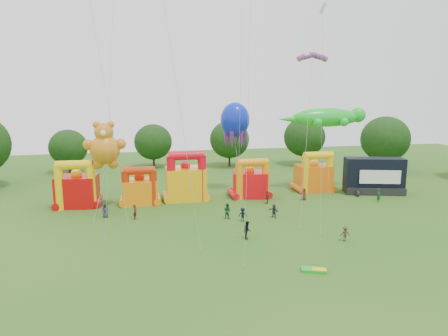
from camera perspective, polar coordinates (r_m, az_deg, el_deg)
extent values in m
plane|color=#245518|center=(32.99, 8.39, -16.38)|extent=(160.00, 160.00, 0.00)
cylinder|color=#352314|center=(84.52, 21.83, 0.80)|extent=(0.44, 0.44, 3.72)
ellipsoid|color=#163510|center=(83.95, 22.04, 3.86)|extent=(9.30, 9.30, 8.89)
cylinder|color=#352314|center=(87.64, 11.31, 1.59)|extent=(0.44, 0.44, 3.51)
ellipsoid|color=#163510|center=(87.10, 11.41, 4.38)|extent=(8.77, 8.78, 8.39)
cylinder|color=#352314|center=(84.27, 0.78, 1.37)|extent=(0.44, 0.44, 3.30)
ellipsoid|color=#163510|center=(83.73, 0.79, 4.10)|extent=(8.25, 8.25, 7.88)
cylinder|color=#352314|center=(84.28, -10.00, 1.14)|extent=(0.44, 0.44, 3.09)
ellipsoid|color=#163510|center=(83.77, -10.08, 3.69)|extent=(7.72, 7.72, 7.38)
cylinder|color=#352314|center=(82.75, -21.20, 0.35)|extent=(0.44, 0.44, 2.88)
ellipsoid|color=#163510|center=(82.25, -21.36, 2.77)|extent=(7.20, 7.20, 6.88)
cube|color=red|center=(57.37, -20.19, -3.11)|extent=(5.60, 4.73, 4.14)
cylinder|color=yellow|center=(56.10, -22.47, -2.63)|extent=(1.12, 1.12, 5.91)
cylinder|color=yellow|center=(55.48, -18.43, -2.50)|extent=(1.12, 1.12, 5.91)
cylinder|color=yellow|center=(55.21, -20.65, 0.42)|extent=(4.53, 1.18, 1.18)
sphere|color=yellow|center=(56.90, -20.34, -0.79)|extent=(1.40, 1.40, 1.40)
cube|color=orange|center=(56.47, -11.93, -3.28)|extent=(4.81, 3.91, 3.40)
cylinder|color=red|center=(55.03, -13.85, -2.94)|extent=(1.03, 1.03, 4.85)
cylinder|color=red|center=(55.01, -10.06, -2.80)|extent=(1.03, 1.03, 4.85)
cylinder|color=red|center=(54.50, -12.05, -0.39)|extent=(4.15, 1.08, 1.08)
sphere|color=red|center=(56.05, -12.00, -1.29)|extent=(1.40, 1.40, 1.40)
cube|color=#FFAE0D|center=(57.58, -5.50, -2.22)|extent=(5.52, 4.42, 4.62)
cylinder|color=red|center=(55.63, -7.53, -1.66)|extent=(1.21, 1.21, 6.60)
cylinder|color=red|center=(56.10, -3.16, -1.49)|extent=(1.21, 1.21, 6.60)
cylinder|color=red|center=(55.24, -5.39, 1.78)|extent=(4.89, 1.27, 1.27)
sphere|color=red|center=(57.07, -5.55, 0.34)|extent=(1.40, 1.40, 1.40)
cube|color=red|center=(59.01, 3.69, -2.31)|extent=(5.66, 4.89, 3.75)
cylinder|color=orange|center=(56.99, 2.21, -1.92)|extent=(1.09, 1.09, 5.36)
cylinder|color=orange|center=(58.04, 5.92, -1.75)|extent=(1.09, 1.09, 5.36)
cylinder|color=orange|center=(56.98, 4.11, 0.80)|extent=(4.42, 1.15, 1.15)
sphere|color=orange|center=(58.57, 3.71, -0.24)|extent=(1.40, 1.40, 1.40)
cube|color=orange|center=(64.31, 12.61, -1.35)|extent=(5.46, 4.51, 4.05)
cylinder|color=yellow|center=(61.99, 11.51, -0.93)|extent=(1.14, 1.14, 5.78)
cylinder|color=yellow|center=(63.68, 14.84, -0.77)|extent=(1.14, 1.14, 5.78)
cylinder|color=yellow|center=(62.33, 13.31, 1.76)|extent=(4.60, 1.19, 1.19)
sphere|color=yellow|center=(63.89, 12.69, 0.69)|extent=(1.40, 1.40, 1.40)
cube|color=black|center=(65.26, 20.57, -2.93)|extent=(9.23, 5.45, 1.10)
cube|color=black|center=(64.88, 20.63, -0.55)|extent=(9.12, 5.04, 4.34)
cube|color=white|center=(63.59, 21.40, -1.21)|extent=(5.79, 1.67, 2.04)
cylinder|color=black|center=(62.42, 18.50, -3.52)|extent=(0.30, 0.90, 0.90)
cylinder|color=black|center=(66.16, 23.71, -3.10)|extent=(0.30, 0.90, 0.90)
sphere|color=orange|center=(54.78, -16.66, 2.53)|extent=(3.89, 3.89, 3.89)
sphere|color=orange|center=(54.53, -16.78, 4.92)|extent=(2.48, 2.48, 2.48)
sphere|color=orange|center=(54.54, -17.76, 5.90)|extent=(0.97, 0.97, 0.97)
sphere|color=orange|center=(54.39, -15.90, 5.98)|extent=(0.97, 0.97, 0.97)
sphere|color=orange|center=(54.91, -18.81, 3.17)|extent=(1.41, 1.41, 1.41)
sphere|color=orange|center=(54.56, -14.56, 3.35)|extent=(1.41, 1.41, 1.41)
sphere|color=orange|center=(55.13, -17.57, 0.67)|extent=(1.59, 1.59, 1.59)
sphere|color=orange|center=(54.96, -15.55, 0.74)|extent=(1.59, 1.59, 1.59)
sphere|color=white|center=(53.35, -16.89, 4.81)|extent=(0.71, 0.71, 0.71)
ellipsoid|color=green|center=(65.03, 14.36, 7.02)|extent=(11.23, 3.51, 2.98)
sphere|color=green|center=(67.60, 18.58, 7.20)|extent=(2.41, 2.41, 2.41)
cone|color=green|center=(62.74, 9.64, 6.89)|extent=(4.39, 1.75, 1.75)
sphere|color=green|center=(67.61, 15.36, 6.53)|extent=(1.32, 1.32, 1.32)
sphere|color=green|center=(64.52, 16.78, 6.30)|extent=(1.32, 1.32, 1.32)
sphere|color=green|center=(65.73, 11.93, 6.58)|extent=(1.32, 1.32, 1.32)
sphere|color=green|center=(62.54, 13.23, 6.35)|extent=(1.32, 1.32, 1.32)
ellipsoid|color=#0C23C2|center=(62.04, 1.58, 6.89)|extent=(4.51, 4.51, 5.41)
cone|color=#591E8C|center=(62.59, 2.87, 4.63)|extent=(1.01, 1.01, 3.61)
cone|color=#591E8C|center=(63.63, 1.94, 4.73)|extent=(1.01, 1.01, 3.61)
cone|color=#591E8C|center=(63.30, 0.65, 4.71)|extent=(1.01, 1.01, 3.61)
cone|color=#591E8C|center=(61.91, 0.24, 4.58)|extent=(1.01, 1.01, 3.61)
cone|color=#591E8C|center=(60.84, 1.17, 4.48)|extent=(1.01, 1.01, 3.61)
cone|color=#591E8C|center=(61.19, 2.51, 4.50)|extent=(1.01, 1.01, 3.61)
cube|color=white|center=(49.36, 13.95, 21.27)|extent=(1.02, 1.02, 1.10)
cube|color=green|center=(35.89, 12.65, -14.03)|extent=(2.23, 1.69, 0.24)
cube|color=yellow|center=(35.74, 13.47, -13.92)|extent=(1.34, 1.01, 0.10)
imported|color=#2A2741|center=(51.21, -16.61, -5.84)|extent=(1.01, 0.83, 1.78)
imported|color=#4C1517|center=(49.60, -12.59, -6.15)|extent=(0.57, 0.74, 1.82)
imported|color=#1B4324|center=(48.78, 0.45, -6.14)|extent=(1.16, 1.14, 1.88)
imported|color=black|center=(47.66, 2.69, -6.68)|extent=(1.21, 0.90, 1.67)
imported|color=#43391A|center=(55.67, 6.20, -4.15)|extent=(0.75, 1.15, 1.82)
imported|color=#2A2640|center=(49.60, 7.14, -6.08)|extent=(1.21, 1.56, 1.65)
imported|color=#581C19|center=(58.28, 11.33, -3.66)|extent=(1.02, 0.97, 1.76)
imported|color=#173A29|center=(60.17, 21.24, -3.68)|extent=(0.82, 0.73, 1.88)
imported|color=black|center=(42.19, 3.36, -8.81)|extent=(0.92, 1.07, 1.89)
imported|color=#3E3418|center=(43.32, 16.89, -8.97)|extent=(1.10, 0.76, 1.56)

